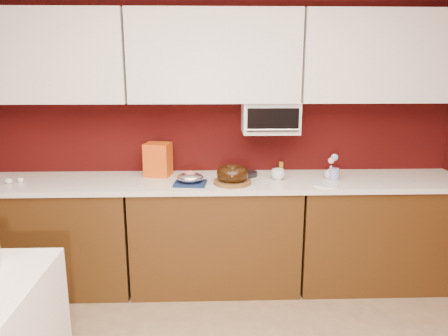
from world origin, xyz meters
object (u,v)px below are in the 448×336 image
at_px(pandoro_box, 158,159).
at_px(coffee_mug, 278,173).
at_px(bundt_cake, 232,174).
at_px(toaster_oven, 270,117).
at_px(flower_vase, 331,171).
at_px(foil_ham_nest, 190,178).
at_px(blue_jar, 334,174).

height_order(pandoro_box, coffee_mug, pandoro_box).
bearing_deg(bundt_cake, coffee_mug, 16.81).
bearing_deg(toaster_oven, bundt_cake, -138.16).
bearing_deg(flower_vase, bundt_cake, -170.79).
distance_m(foil_ham_nest, flower_vase, 1.12).
bearing_deg(blue_jar, coffee_mug, 177.35).
bearing_deg(coffee_mug, flower_vase, 2.38).
height_order(pandoro_box, blue_jar, pandoro_box).
distance_m(foil_ham_nest, coffee_mug, 0.70).
bearing_deg(foil_ham_nest, blue_jar, 5.08).
height_order(toaster_oven, coffee_mug, toaster_oven).
xyz_separation_m(toaster_oven, pandoro_box, (-0.91, -0.01, -0.34)).
height_order(toaster_oven, foil_ham_nest, toaster_oven).
relative_size(foil_ham_nest, pandoro_box, 0.76).
distance_m(pandoro_box, coffee_mug, 0.98).
distance_m(toaster_oven, blue_jar, 0.68).
xyz_separation_m(toaster_oven, foil_ham_nest, (-0.64, -0.30, -0.42)).
bearing_deg(bundt_cake, flower_vase, 9.21).
bearing_deg(flower_vase, foil_ham_nest, -172.92).
xyz_separation_m(bundt_cake, blue_jar, (0.81, 0.09, -0.03)).
xyz_separation_m(pandoro_box, flower_vase, (1.39, -0.14, -0.08)).
height_order(toaster_oven, bundt_cake, toaster_oven).
xyz_separation_m(bundt_cake, flower_vase, (0.79, 0.13, -0.02)).
xyz_separation_m(foil_ham_nest, coffee_mug, (0.69, 0.12, -0.00)).
bearing_deg(blue_jar, flower_vase, 112.34).
bearing_deg(pandoro_box, toaster_oven, 12.44).
height_order(pandoro_box, flower_vase, pandoro_box).
bearing_deg(coffee_mug, bundt_cake, -163.19).
relative_size(pandoro_box, blue_jar, 2.94).
bearing_deg(bundt_cake, pandoro_box, 155.38).
relative_size(toaster_oven, flower_vase, 3.75).
bearing_deg(foil_ham_nest, coffee_mug, 9.94).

